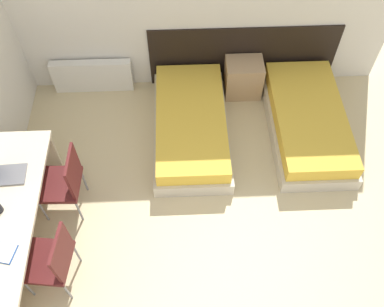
{
  "coord_description": "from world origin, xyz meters",
  "views": [
    {
      "loc": [
        -0.11,
        -0.69,
        4.41
      ],
      "look_at": [
        0.0,
        2.04,
        0.55
      ],
      "focal_mm": 40.0,
      "sensor_mm": 36.0,
      "label": 1
    }
  ],
  "objects": [
    {
      "name": "radiator",
      "position": [
        -1.3,
        3.61,
        0.25
      ],
      "size": [
        1.08,
        0.12,
        0.49
      ],
      "color": "silver",
      "rests_on": "ground_plane"
    },
    {
      "name": "bed_near_window",
      "position": [
        0.01,
        2.73,
        0.19
      ],
      "size": [
        0.94,
        1.85,
        0.39
      ],
      "color": "beige",
      "rests_on": "ground_plane"
    },
    {
      "name": "desk",
      "position": [
        -1.84,
        1.33,
        0.58
      ],
      "size": [
        0.61,
        1.89,
        0.75
      ],
      "color": "beige",
      "rests_on": "ground_plane"
    },
    {
      "name": "chair_near_notebook",
      "position": [
        -1.38,
        0.89,
        0.52
      ],
      "size": [
        0.51,
        0.51,
        0.94
      ],
      "rotation": [
        0.0,
        0.0,
        -0.13
      ],
      "color": "#511919",
      "rests_on": "ground_plane"
    },
    {
      "name": "laptop",
      "position": [
        -1.89,
        1.7,
        0.81
      ],
      "size": [
        0.32,
        0.26,
        0.3
      ],
      "rotation": [
        0.0,
        0.0,
        0.05
      ],
      "color": "slate",
      "rests_on": "desk"
    },
    {
      "name": "chair_near_laptop",
      "position": [
        -1.38,
        1.76,
        0.52
      ],
      "size": [
        0.47,
        0.47,
        0.94
      ],
      "rotation": [
        0.0,
        0.0,
        -0.04
      ],
      "color": "#511919",
      "rests_on": "ground_plane"
    },
    {
      "name": "bed_near_door",
      "position": [
        1.5,
        2.73,
        0.19
      ],
      "size": [
        0.94,
        1.85,
        0.39
      ],
      "color": "beige",
      "rests_on": "ground_plane"
    },
    {
      "name": "headboard_panel",
      "position": [
        0.76,
        3.69,
        0.46
      ],
      "size": [
        2.53,
        0.03,
        0.92
      ],
      "color": "black",
      "rests_on": "ground_plane"
    },
    {
      "name": "nightstand",
      "position": [
        0.76,
        3.47,
        0.26
      ],
      "size": [
        0.49,
        0.38,
        0.53
      ],
      "color": "tan",
      "rests_on": "ground_plane"
    }
  ]
}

